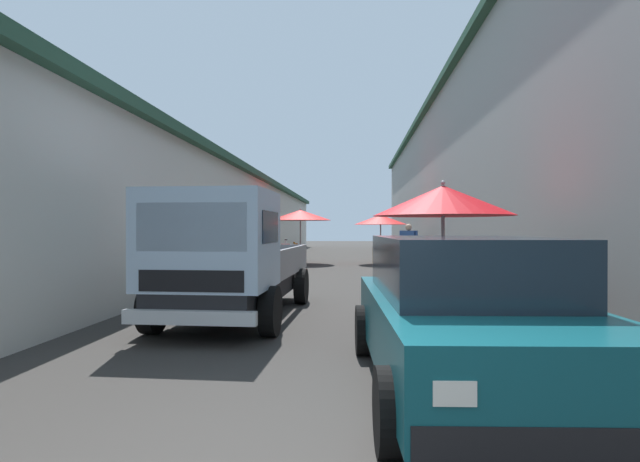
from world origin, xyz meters
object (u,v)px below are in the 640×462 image
(fruit_stall_near_left, at_px, (300,219))
(hatchback_car, at_px, (464,313))
(parked_scooter, at_px, (287,258))
(delivery_truck, at_px, (225,260))
(fruit_stall_far_left, at_px, (380,225))
(plastic_stool, at_px, (234,273))
(fruit_stall_mid_lane, at_px, (444,216))
(vendor_by_crates, at_px, (409,245))

(fruit_stall_near_left, relative_size, hatchback_car, 0.68)
(fruit_stall_near_left, distance_m, parked_scooter, 3.77)
(delivery_truck, relative_size, parked_scooter, 3.00)
(fruit_stall_far_left, xyz_separation_m, parked_scooter, (-3.49, 3.62, -1.25))
(plastic_stool, bearing_deg, fruit_stall_near_left, -6.41)
(fruit_stall_mid_lane, height_order, plastic_stool, fruit_stall_mid_lane)
(delivery_truck, bearing_deg, fruit_stall_mid_lane, -89.22)
(plastic_stool, bearing_deg, delivery_truck, -167.46)
(fruit_stall_mid_lane, relative_size, plastic_stool, 5.23)
(hatchback_car, xyz_separation_m, delivery_truck, (2.89, 3.08, 0.30))
(fruit_stall_far_left, bearing_deg, plastic_stool, 151.67)
(fruit_stall_mid_lane, xyz_separation_m, hatchback_car, (-2.93, 0.34, -0.99))
(fruit_stall_far_left, distance_m, plastic_stool, 9.48)
(fruit_stall_near_left, xyz_separation_m, plastic_stool, (-8.22, 0.92, -1.64))
(plastic_stool, bearing_deg, fruit_stall_mid_lane, -140.23)
(fruit_stall_near_left, bearing_deg, vendor_by_crates, -136.88)
(parked_scooter, bearing_deg, delivery_truck, -177.66)
(fruit_stall_far_left, xyz_separation_m, fruit_stall_mid_lane, (-13.88, -0.23, 0.02))
(delivery_truck, bearing_deg, parked_scooter, 2.34)
(delivery_truck, bearing_deg, hatchback_car, -133.18)
(fruit_stall_far_left, bearing_deg, fruit_stall_mid_lane, -179.05)
(fruit_stall_near_left, height_order, fruit_stall_far_left, fruit_stall_near_left)
(hatchback_car, bearing_deg, delivery_truck, 46.82)
(fruit_stall_near_left, bearing_deg, hatchback_car, -168.49)
(hatchback_car, distance_m, vendor_by_crates, 12.28)
(fruit_stall_mid_lane, bearing_deg, fruit_stall_far_left, 0.95)
(fruit_stall_near_left, xyz_separation_m, fruit_stall_mid_lane, (-13.84, -3.76, -0.24))
(parked_scooter, xyz_separation_m, plastic_stool, (-4.77, 0.83, -0.12))
(delivery_truck, xyz_separation_m, parked_scooter, (10.44, 0.43, -0.59))
(hatchback_car, height_order, plastic_stool, hatchback_car)
(fruit_stall_near_left, bearing_deg, delivery_truck, -178.60)
(fruit_stall_near_left, xyz_separation_m, parked_scooter, (-3.45, 0.09, -1.52))
(delivery_truck, bearing_deg, plastic_stool, 12.54)
(fruit_stall_mid_lane, height_order, parked_scooter, fruit_stall_mid_lane)
(hatchback_car, bearing_deg, vendor_by_crates, -3.84)
(hatchback_car, distance_m, delivery_truck, 4.23)
(hatchback_car, relative_size, delivery_truck, 0.80)
(vendor_by_crates, bearing_deg, delivery_truck, 157.39)
(plastic_stool, bearing_deg, parked_scooter, -9.93)
(fruit_stall_far_left, distance_m, fruit_stall_mid_lane, 13.88)
(fruit_stall_far_left, distance_m, hatchback_car, 16.84)
(fruit_stall_near_left, height_order, fruit_stall_mid_lane, fruit_stall_near_left)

